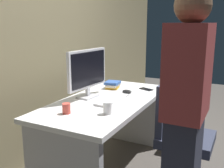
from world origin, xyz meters
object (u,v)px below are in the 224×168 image
Objects in this scene: person_at_desk at (185,117)px; monitor at (88,71)px; cup_by_monitor at (66,108)px; handbag at (174,137)px; mouse at (127,91)px; desk at (107,121)px; book_stack at (113,85)px; cell_phone at (146,89)px; cup_near_keyboard at (107,108)px; office_chair at (179,141)px; keyboard at (112,100)px.

person_at_desk reaches higher than monitor.
cup_by_monitor is 1.53m from handbag.
monitor is 5.41× the size of mouse.
mouse reaches higher than desk.
person_at_desk is 4.34× the size of handbag.
handbag is (0.37, -0.61, -0.64)m from book_stack.
person_at_desk is 8.32× the size of book_stack.
handbag is at bearing -24.28° from cell_phone.
monitor reaches higher than book_stack.
desk is at bearing 164.74° from mouse.
mouse is at bearing 172.38° from cell_phone.
desk is 2.87× the size of monitor.
book_stack is at bearing 24.02° from cup_near_keyboard.
cell_phone is at bearing 46.47° from office_chair.
cup_by_monitor is (-0.78, 0.17, 0.02)m from mouse.
handbag is at bearing -38.51° from mouse.
person_at_desk is at bearing -164.45° from handbag.
person_at_desk is at bearing -86.46° from cup_by_monitor.
book_stack is 0.96m from handbag.
office_chair is at bearing -48.91° from cup_near_keyboard.
cup_near_keyboard is at bearing -130.89° from monitor.
handbag is (0.27, -0.27, -0.60)m from cell_phone.
monitor is 0.53m from cup_by_monitor.
person_at_desk is at bearing -165.17° from office_chair.
cup_by_monitor is (-0.14, 0.29, -0.01)m from cup_near_keyboard.
person_at_desk is at bearing -116.49° from keyboard.
cup_near_keyboard reaches higher than keyboard.
keyboard is 1.08m from handbag.
keyboard is at bearing -173.24° from cell_phone.
cup_near_keyboard reaches higher than book_stack.
book_stack is at bearing 67.28° from office_chair.
keyboard is 0.31m from mouse.
cup_near_keyboard is at bearing 166.45° from handbag.
office_chair is 0.95m from book_stack.
monitor reaches higher than handbag.
book_stack is at bearing 121.39° from handbag.
keyboard is at bearing 97.51° from office_chair.
mouse is 1.03× the size of cup_near_keyboard.
book_stack is at bearing 48.49° from person_at_desk.
cell_phone is at bearing -72.61° from book_stack.
monitor is at bearing 173.62° from book_stack.
cup_near_keyboard is 1.19× the size of cup_by_monitor.
book_stack is (0.12, 0.22, 0.02)m from mouse.
person_at_desk is 11.38× the size of cell_phone.
office_chair is 0.73m from cup_near_keyboard.
cup_near_keyboard reaches higher than mouse.
cell_phone is at bearing 134.74° from handbag.
book_stack is at bearing 19.91° from desk.
monitor reaches higher than mouse.
office_chair is at bearing -79.52° from keyboard.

